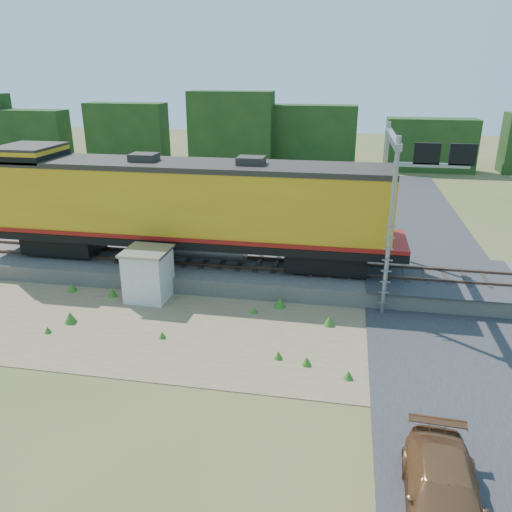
% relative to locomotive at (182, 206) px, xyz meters
% --- Properties ---
extents(ground, '(140.00, 140.00, 0.00)m').
position_rel_locomotive_xyz_m(ground, '(5.64, -6.00, -3.66)').
color(ground, '#475123').
rests_on(ground, ground).
extents(ballast, '(70.00, 5.00, 0.80)m').
position_rel_locomotive_xyz_m(ballast, '(5.64, 0.00, -3.26)').
color(ballast, slate).
rests_on(ballast, ground).
extents(rails, '(70.00, 1.54, 0.16)m').
position_rel_locomotive_xyz_m(rails, '(5.64, 0.00, -2.78)').
color(rails, brown).
rests_on(rails, ballast).
extents(dirt_shoulder, '(26.00, 8.00, 0.03)m').
position_rel_locomotive_xyz_m(dirt_shoulder, '(3.64, -5.50, -3.65)').
color(dirt_shoulder, '#8C7754').
rests_on(dirt_shoulder, ground).
extents(road, '(7.00, 66.00, 0.86)m').
position_rel_locomotive_xyz_m(road, '(12.64, -5.26, -3.58)').
color(road, '#38383A').
rests_on(road, ground).
extents(tree_line_north, '(130.00, 3.00, 6.50)m').
position_rel_locomotive_xyz_m(tree_line_north, '(5.64, 32.00, -0.59)').
color(tree_line_north, '#153513').
rests_on(tree_line_north, ground).
extents(weed_clumps, '(15.00, 6.20, 0.56)m').
position_rel_locomotive_xyz_m(weed_clumps, '(2.14, -5.90, -3.66)').
color(weed_clumps, '#336E1F').
rests_on(weed_clumps, ground).
extents(locomotive, '(21.24, 3.24, 5.48)m').
position_rel_locomotive_xyz_m(locomotive, '(0.00, 0.00, 0.00)').
color(locomotive, black).
rests_on(locomotive, rails).
extents(shed, '(2.06, 2.06, 2.40)m').
position_rel_locomotive_xyz_m(shed, '(-0.74, -3.10, -2.45)').
color(shed, silver).
rests_on(shed, ground).
extents(signal_gantry, '(3.03, 6.20, 7.64)m').
position_rel_locomotive_xyz_m(signal_gantry, '(10.24, -0.68, 2.03)').
color(signal_gantry, gray).
rests_on(signal_gantry, ground).
extents(car, '(2.02, 4.48, 1.27)m').
position_rel_locomotive_xyz_m(car, '(10.64, -13.41, -3.03)').
color(car, brown).
rests_on(car, ground).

